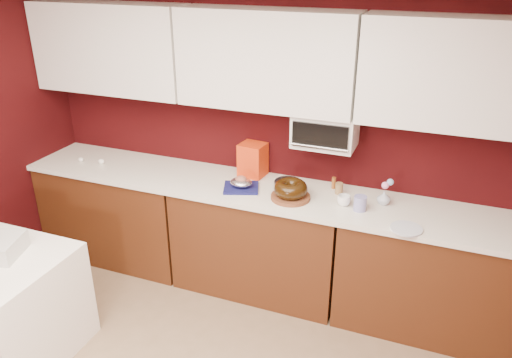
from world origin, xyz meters
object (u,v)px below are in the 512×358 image
Objects in this scene: toaster_oven at (325,130)px; pandoro_box at (253,160)px; foil_ham_nest at (241,182)px; blue_jar at (360,203)px; bundt_cake at (291,189)px; flower_vase at (384,197)px; coffee_mug at (344,199)px.

pandoro_box is at bearing 175.41° from toaster_oven.
blue_jar reaches higher than foil_ham_nest.
bundt_cake is 2.15× the size of flower_vase.
coffee_mug is 0.80× the size of flower_vase.
pandoro_box is (-0.42, 0.30, 0.05)m from bundt_cake.
blue_jar is at bearing -131.98° from flower_vase.
blue_jar is at bearing -15.49° from coffee_mug.
bundt_cake is 0.40m from foil_ham_nest.
toaster_oven is 4.20× the size of blue_jar.
flower_vase is at bearing -1.06° from pandoro_box.
blue_jar is (0.51, 0.00, -0.03)m from bundt_cake.
toaster_oven is 0.59m from blue_jar.
foil_ham_nest is 0.29m from pandoro_box.
foil_ham_nest is 1.59× the size of blue_jar.
toaster_oven reaches higher than pandoro_box.
foil_ham_nest is (-0.40, 0.02, -0.03)m from bundt_cake.
toaster_oven is at bearing 134.85° from coffee_mug.
blue_jar is at bearing -1.19° from foil_ham_nest.
foil_ham_nest is 1.06m from flower_vase.
bundt_cake reaches higher than coffee_mug.
bundt_cake is 0.92× the size of pandoro_box.
toaster_oven is 0.68m from pandoro_box.
blue_jar is (0.12, -0.03, 0.01)m from coffee_mug.
toaster_oven reaches higher than foil_ham_nest.
coffee_mug is at bearing -154.89° from flower_vase.
coffee_mug is (0.79, 0.01, -0.01)m from foil_ham_nest.
toaster_oven is 0.50m from bundt_cake.
coffee_mug is at bearing 164.51° from blue_jar.
pandoro_box is (-0.59, 0.05, -0.34)m from toaster_oven.
toaster_oven is 2.64× the size of foil_ham_nest.
pandoro_box reaches higher than coffee_mug.
bundt_cake is at bearing -124.26° from toaster_oven.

